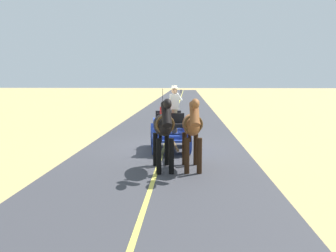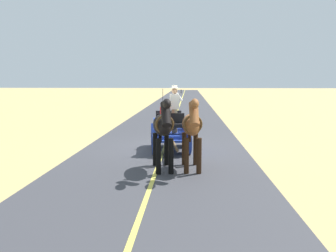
{
  "view_description": "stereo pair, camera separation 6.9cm",
  "coord_description": "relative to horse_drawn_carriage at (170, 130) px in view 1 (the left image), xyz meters",
  "views": [
    {
      "loc": [
        -0.89,
        14.23,
        2.72
      ],
      "look_at": [
        -0.24,
        1.69,
        1.1
      ],
      "focal_mm": 38.65,
      "sensor_mm": 36.0,
      "label": 1
    },
    {
      "loc": [
        -0.96,
        14.23,
        2.72
      ],
      "look_at": [
        -0.24,
        1.69,
        1.1
      ],
      "focal_mm": 38.65,
      "sensor_mm": 36.0,
      "label": 2
    }
  ],
  "objects": [
    {
      "name": "horse_off_side",
      "position": [
        0.05,
        3.06,
        0.51
      ],
      "size": [
        0.83,
        2.15,
        2.21
      ],
      "color": "black",
      "rests_on": "ground"
    },
    {
      "name": "road_surface",
      "position": [
        0.25,
        -0.58,
        -0.81
      ],
      "size": [
        6.4,
        160.0,
        0.01
      ],
      "primitive_type": "cube",
      "color": "#38383D",
      "rests_on": "ground"
    },
    {
      "name": "horse_near_side",
      "position": [
        -0.8,
        2.95,
        0.51
      ],
      "size": [
        0.67,
        2.14,
        2.21
      ],
      "color": "brown",
      "rests_on": "ground"
    },
    {
      "name": "ground_plane",
      "position": [
        0.25,
        -0.58,
        -0.82
      ],
      "size": [
        200.0,
        200.0,
        0.0
      ],
      "primitive_type": "plane",
      "color": "tan"
    },
    {
      "name": "road_centre_stripe",
      "position": [
        0.25,
        -0.58,
        -0.81
      ],
      "size": [
        0.12,
        160.0,
        0.0
      ],
      "primitive_type": "cube",
      "color": "#DBCC4C",
      "rests_on": "road_surface"
    },
    {
      "name": "horse_drawn_carriage",
      "position": [
        0.0,
        0.0,
        0.0
      ],
      "size": [
        1.7,
        4.51,
        2.5
      ],
      "color": "#1E3899",
      "rests_on": "ground"
    }
  ]
}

